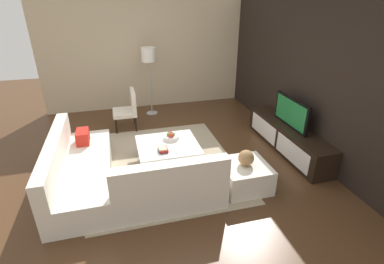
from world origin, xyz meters
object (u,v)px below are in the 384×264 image
(media_console, at_px, (287,138))
(sectional_couch, at_px, (113,176))
(television, at_px, (291,112))
(fruit_bowl, at_px, (171,136))
(coffee_table, at_px, (168,153))
(decorative_ball, at_px, (246,158))
(ottoman, at_px, (244,176))
(accent_chair_near, at_px, (128,107))
(floor_lamp, at_px, (149,58))
(book_stack, at_px, (163,149))

(media_console, bearing_deg, sectional_couch, -81.12)
(television, xyz_separation_m, sectional_couch, (0.51, -3.24, -0.49))
(sectional_couch, distance_m, fruit_bowl, 1.31)
(coffee_table, relative_size, decorative_ball, 4.36)
(sectional_couch, distance_m, decorative_ball, 2.00)
(fruit_bowl, distance_m, decorative_ball, 1.49)
(coffee_table, relative_size, ottoman, 1.49)
(accent_chair_near, relative_size, floor_lamp, 0.53)
(book_stack, bearing_deg, fruit_bowl, 151.59)
(fruit_bowl, relative_size, book_stack, 1.27)
(accent_chair_near, distance_m, decorative_ball, 3.12)
(floor_lamp, relative_size, ottoman, 2.33)
(sectional_couch, relative_size, floor_lamp, 1.47)
(decorative_ball, relative_size, book_stack, 1.09)
(coffee_table, bearing_deg, fruit_bowl, 151.28)
(floor_lamp, bearing_deg, book_stack, -3.61)
(sectional_couch, height_order, floor_lamp, floor_lamp)
(decorative_ball, bearing_deg, media_console, 124.87)
(television, relative_size, floor_lamp, 0.62)
(book_stack, bearing_deg, coffee_table, 151.85)
(floor_lamp, bearing_deg, decorative_ball, 15.46)
(television, relative_size, fruit_bowl, 3.63)
(book_stack, bearing_deg, media_console, 92.87)
(media_console, distance_m, decorative_ball, 1.60)
(accent_chair_near, bearing_deg, coffee_table, 22.42)
(floor_lamp, height_order, ottoman, floor_lamp)
(coffee_table, height_order, accent_chair_near, accent_chair_near)
(fruit_bowl, bearing_deg, decorative_ball, 37.62)
(coffee_table, xyz_separation_m, ottoman, (1.00, 1.00, -0.00))
(sectional_couch, relative_size, book_stack, 10.93)
(sectional_couch, xyz_separation_m, ottoman, (0.40, 1.94, -0.08))
(sectional_couch, bearing_deg, fruit_bowl, 127.06)
(sectional_couch, relative_size, fruit_bowl, 8.58)
(media_console, distance_m, accent_chair_near, 3.38)
(ottoman, relative_size, fruit_bowl, 2.50)
(decorative_ball, bearing_deg, sectional_couch, -101.50)
(television, bearing_deg, fruit_bowl, -97.17)
(media_console, distance_m, ottoman, 1.58)
(coffee_table, bearing_deg, floor_lamp, 178.83)
(sectional_couch, relative_size, accent_chair_near, 2.76)
(ottoman, height_order, book_stack, book_stack)
(media_console, distance_m, television, 0.52)
(television, relative_size, book_stack, 4.62)
(floor_lamp, bearing_deg, ottoman, 15.46)
(sectional_couch, height_order, book_stack, sectional_couch)
(accent_chair_near, xyz_separation_m, fruit_bowl, (1.53, 0.64, -0.06))
(sectional_couch, xyz_separation_m, floor_lamp, (-3.05, 0.99, 1.10))
(television, bearing_deg, coffee_table, -92.49)
(book_stack, bearing_deg, television, 92.87)
(television, height_order, ottoman, television)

